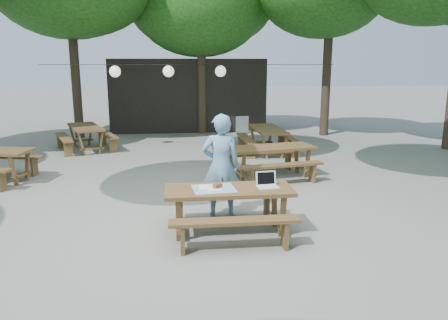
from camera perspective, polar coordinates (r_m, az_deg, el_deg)
ground at (r=8.14m, az=-5.87°, el=-6.66°), size 80.00×80.00×0.00m
pavilion at (r=18.23m, az=-4.78°, el=8.63°), size 6.00×3.00×2.80m
main_picnic_table at (r=6.97m, az=0.65°, el=-6.59°), size 2.00×1.58×0.75m
picnic_table_ne at (r=10.34m, az=6.17°, el=-0.21°), size 2.16×1.91×0.75m
picnic_table_far_w at (r=14.20m, az=-17.56°, el=2.80°), size 2.16×2.34×0.75m
picnic_table_far_e at (r=13.17m, az=5.73°, el=2.59°), size 1.63×2.02×0.75m
woman at (r=7.64m, az=-0.41°, el=-0.74°), size 0.68×0.45×1.83m
plastic_chair at (r=14.65m, az=2.61°, el=3.15°), size 0.52×0.52×0.90m
laptop at (r=6.97m, az=5.63°, el=-3.00°), size 0.36×0.29×0.24m
tabletop_clutter at (r=6.84m, az=-1.28°, el=-3.68°), size 0.70×0.61×0.08m
paper_lanterns at (r=13.68m, az=-7.20°, el=11.43°), size 9.00×0.34×0.38m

